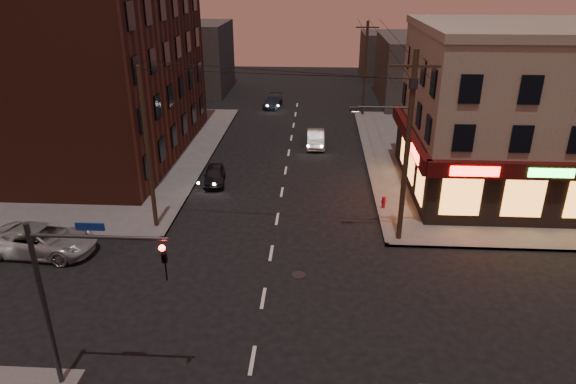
# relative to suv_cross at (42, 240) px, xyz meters

# --- Properties ---
(ground) EXTENTS (120.00, 120.00, 0.00)m
(ground) POSITION_rel_suv_cross_xyz_m (11.78, -3.33, -0.77)
(ground) COLOR black
(ground) RESTS_ON ground
(sidewalk_ne) EXTENTS (24.00, 28.00, 0.15)m
(sidewalk_ne) POSITION_rel_suv_cross_xyz_m (29.78, 15.67, -0.69)
(sidewalk_ne) COLOR #514F4C
(sidewalk_ne) RESTS_ON ground
(sidewalk_nw) EXTENTS (24.00, 28.00, 0.15)m
(sidewalk_nw) POSITION_rel_suv_cross_xyz_m (-6.22, 15.67, -0.69)
(sidewalk_nw) COLOR #514F4C
(sidewalk_nw) RESTS_ON ground
(pizza_building) EXTENTS (15.85, 12.85, 10.50)m
(pizza_building) POSITION_rel_suv_cross_xyz_m (27.71, 10.10, 4.58)
(pizza_building) COLOR tan
(pizza_building) RESTS_ON sidewalk_ne
(brick_apartment) EXTENTS (12.00, 20.00, 13.00)m
(brick_apartment) POSITION_rel_suv_cross_xyz_m (-2.72, 15.67, 5.88)
(brick_apartment) COLOR #482017
(brick_apartment) RESTS_ON sidewalk_nw
(bg_building_ne_a) EXTENTS (10.00, 12.00, 7.00)m
(bg_building_ne_a) POSITION_rel_suv_cross_xyz_m (25.78, 34.67, 2.73)
(bg_building_ne_a) COLOR #3F3D3A
(bg_building_ne_a) RESTS_ON ground
(bg_building_nw) EXTENTS (9.00, 10.00, 8.00)m
(bg_building_nw) POSITION_rel_suv_cross_xyz_m (-1.22, 38.67, 3.23)
(bg_building_nw) COLOR #3F3D3A
(bg_building_nw) RESTS_ON ground
(bg_building_ne_b) EXTENTS (8.00, 8.00, 6.00)m
(bg_building_ne_b) POSITION_rel_suv_cross_xyz_m (23.78, 48.67, 2.23)
(bg_building_ne_b) COLOR #3F3D3A
(bg_building_ne_b) RESTS_ON ground
(utility_pole_main) EXTENTS (4.20, 0.44, 10.00)m
(utility_pole_main) POSITION_rel_suv_cross_xyz_m (18.46, 2.47, 4.99)
(utility_pole_main) COLOR #382619
(utility_pole_main) RESTS_ON sidewalk_ne
(utility_pole_far) EXTENTS (0.26, 0.26, 9.00)m
(utility_pole_far) POSITION_rel_suv_cross_xyz_m (18.58, 28.67, 3.88)
(utility_pole_far) COLOR #382619
(utility_pole_far) RESTS_ON sidewalk_ne
(utility_pole_west) EXTENTS (0.24, 0.24, 9.00)m
(utility_pole_west) POSITION_rel_suv_cross_xyz_m (4.98, 3.17, 3.88)
(utility_pole_west) COLOR #382619
(utility_pole_west) RESTS_ON sidewalk_nw
(traffic_signal) EXTENTS (4.49, 0.32, 6.47)m
(traffic_signal) POSITION_rel_suv_cross_xyz_m (6.21, -8.93, 3.39)
(traffic_signal) COLOR #333538
(traffic_signal) RESTS_ON ground
(suv_cross) EXTENTS (5.71, 2.99, 1.53)m
(suv_cross) POSITION_rel_suv_cross_xyz_m (0.00, 0.00, 0.00)
(suv_cross) COLOR #9CA1A5
(suv_cross) RESTS_ON ground
(sedan_near) EXTENTS (1.86, 3.67, 1.20)m
(sedan_near) POSITION_rel_suv_cross_xyz_m (7.03, 9.97, -0.17)
(sedan_near) COLOR black
(sedan_near) RESTS_ON ground
(sedan_mid) EXTENTS (1.47, 4.04, 1.32)m
(sedan_mid) POSITION_rel_suv_cross_xyz_m (13.91, 18.50, -0.10)
(sedan_mid) COLOR gray
(sedan_mid) RESTS_ON ground
(sedan_far) EXTENTS (2.03, 4.24, 1.19)m
(sedan_far) POSITION_rel_suv_cross_xyz_m (9.20, 31.57, -0.17)
(sedan_far) COLOR #1A2235
(sedan_far) RESTS_ON ground
(fire_hydrant) EXTENTS (0.35, 0.35, 0.76)m
(fire_hydrant) POSITION_rel_suv_cross_xyz_m (18.18, 6.33, -0.20)
(fire_hydrant) COLOR maroon
(fire_hydrant) RESTS_ON sidewalk_ne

